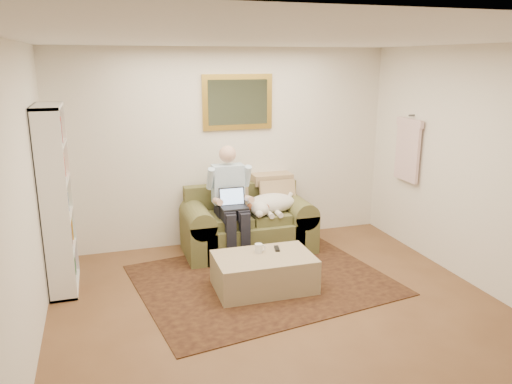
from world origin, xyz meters
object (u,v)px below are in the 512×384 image
ottoman (264,272)px  bookshelf (56,200)px  sofa (248,229)px  sleeping_dog (271,203)px  seated_man (232,203)px  coffee_mug (259,248)px  laptop (233,202)px

ottoman → bookshelf: bookshelf is taller
sofa → ottoman: 1.18m
sleeping_dog → ottoman: sleeping_dog is taller
sofa → seated_man: seated_man is taller
coffee_mug → sofa: bearing=79.8°
sofa → sleeping_dog: 0.47m
sofa → laptop: size_ratio=5.15×
sofa → sleeping_dog: bearing=-15.7°
sofa → ottoman: size_ratio=1.57×
laptop → ottoman: bearing=-84.8°
sofa → coffee_mug: size_ratio=16.70×
ottoman → sleeping_dog: bearing=66.8°
laptop → coffee_mug: size_ratio=3.24×
sofa → coffee_mug: sofa is taller
seated_man → ottoman: 1.14m
sleeping_dog → coffee_mug: 1.11m
seated_man → laptop: 0.07m
seated_man → bookshelf: (-2.00, -0.29, 0.30)m
laptop → ottoman: laptop is taller
sofa → seated_man: size_ratio=1.19×
ottoman → coffee_mug: coffee_mug is taller
laptop → bookshelf: bookshelf is taller
sofa → bookshelf: (-2.25, -0.44, 0.71)m
laptop → bookshelf: (-2.00, -0.23, 0.26)m
seated_man → coffee_mug: size_ratio=14.04×
laptop → sleeping_dog: bearing=13.6°
sleeping_dog → ottoman: (-0.46, -1.08, -0.45)m
sofa → bookshelf: 2.40m
sofa → laptop: (-0.25, -0.22, 0.45)m
ottoman → bookshelf: size_ratio=0.53×
sleeping_dog → sofa: bearing=164.3°
laptop → coffee_mug: bearing=-85.9°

